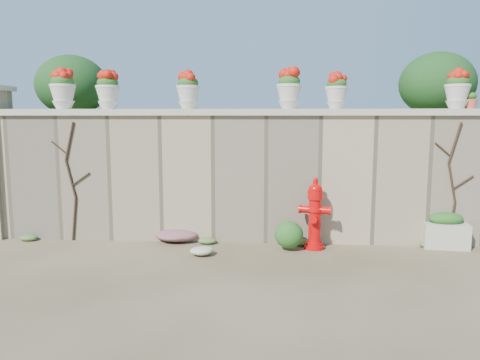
# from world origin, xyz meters

# --- Properties ---
(ground) EXTENTS (80.00, 80.00, 0.00)m
(ground) POSITION_xyz_m (0.00, 0.00, 0.00)
(ground) COLOR #4C3E26
(ground) RESTS_ON ground
(stone_wall) EXTENTS (8.00, 0.40, 2.00)m
(stone_wall) POSITION_xyz_m (0.00, 1.80, 1.00)
(stone_wall) COLOR tan
(stone_wall) RESTS_ON ground
(wall_cap) EXTENTS (8.10, 0.52, 0.10)m
(wall_cap) POSITION_xyz_m (0.00, 1.80, 2.05)
(wall_cap) COLOR beige
(wall_cap) RESTS_ON stone_wall
(raised_fill) EXTENTS (9.00, 6.00, 2.00)m
(raised_fill) POSITION_xyz_m (0.00, 5.00, 1.00)
(raised_fill) COLOR #384C23
(raised_fill) RESTS_ON ground
(back_shrub_left) EXTENTS (1.30, 1.30, 1.10)m
(back_shrub_left) POSITION_xyz_m (-3.20, 3.00, 2.55)
(back_shrub_left) COLOR #143814
(back_shrub_left) RESTS_ON raised_fill
(back_shrub_right) EXTENTS (1.30, 1.30, 1.10)m
(back_shrub_right) POSITION_xyz_m (3.40, 3.00, 2.55)
(back_shrub_right) COLOR #143814
(back_shrub_right) RESTS_ON raised_fill
(vine_left) EXTENTS (0.60, 0.04, 1.91)m
(vine_left) POSITION_xyz_m (-2.67, 1.58, 0.99)
(vine_left) COLOR black
(vine_left) RESTS_ON ground
(vine_right) EXTENTS (0.60, 0.04, 1.91)m
(vine_right) POSITION_xyz_m (3.23, 1.58, 0.99)
(vine_right) COLOR black
(vine_right) RESTS_ON ground
(fire_hydrant) EXTENTS (0.47, 0.33, 1.08)m
(fire_hydrant) POSITION_xyz_m (1.15, 1.34, 0.54)
(fire_hydrant) COLOR red
(fire_hydrant) RESTS_ON ground
(planter_box) EXTENTS (0.69, 0.45, 0.54)m
(planter_box) POSITION_xyz_m (3.15, 1.55, 0.25)
(planter_box) COLOR beige
(planter_box) RESTS_ON ground
(green_shrub) EXTENTS (0.56, 0.51, 0.53)m
(green_shrub) POSITION_xyz_m (0.81, 1.28, 0.27)
(green_shrub) COLOR #1E5119
(green_shrub) RESTS_ON ground
(magenta_clump) EXTENTS (0.90, 0.60, 0.24)m
(magenta_clump) POSITION_xyz_m (-1.11, 1.55, 0.12)
(magenta_clump) COLOR #AF2371
(magenta_clump) RESTS_ON ground
(white_flowers) EXTENTS (0.46, 0.36, 0.16)m
(white_flowers) POSITION_xyz_m (-0.44, 0.89, 0.08)
(white_flowers) COLOR white
(white_flowers) RESTS_ON ground
(urn_pot_0) EXTENTS (0.40, 0.40, 0.63)m
(urn_pot_0) POSITION_xyz_m (-2.84, 1.80, 2.41)
(urn_pot_0) COLOR beige
(urn_pot_0) RESTS_ON wall_cap
(urn_pot_1) EXTENTS (0.38, 0.38, 0.60)m
(urn_pot_1) POSITION_xyz_m (-2.10, 1.80, 2.40)
(urn_pot_1) COLOR beige
(urn_pot_1) RESTS_ON wall_cap
(urn_pot_2) EXTENTS (0.37, 0.37, 0.59)m
(urn_pot_2) POSITION_xyz_m (-0.82, 1.80, 2.39)
(urn_pot_2) COLOR beige
(urn_pot_2) RESTS_ON wall_cap
(urn_pot_3) EXTENTS (0.39, 0.39, 0.61)m
(urn_pot_3) POSITION_xyz_m (0.76, 1.80, 2.40)
(urn_pot_3) COLOR beige
(urn_pot_3) RESTS_ON wall_cap
(urn_pot_4) EXTENTS (0.35, 0.35, 0.55)m
(urn_pot_4) POSITION_xyz_m (1.48, 1.80, 2.37)
(urn_pot_4) COLOR beige
(urn_pot_4) RESTS_ON wall_cap
(urn_pot_5) EXTENTS (0.38, 0.38, 0.59)m
(urn_pot_5) POSITION_xyz_m (3.29, 1.80, 2.39)
(urn_pot_5) COLOR beige
(urn_pot_5) RESTS_ON wall_cap
(terracotta_pot) EXTENTS (0.20, 0.20, 0.24)m
(terracotta_pot) POSITION_xyz_m (3.50, 1.80, 2.21)
(terracotta_pot) COLOR #B95238
(terracotta_pot) RESTS_ON wall_cap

